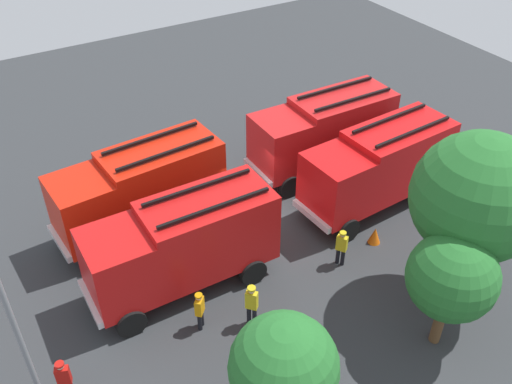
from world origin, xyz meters
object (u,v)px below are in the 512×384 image
Objects in this scene: fire_truck_0 at (324,130)px; lamppost at (17,332)px; fire_truck_1 at (140,188)px; tree_0 at (477,198)px; fire_truck_3 at (183,242)px; tree_1 at (452,277)px; traffic_cone_0 at (375,235)px; tree_2 at (284,367)px; firefighter_1 at (64,379)px; fire_truck_2 at (379,165)px; firefighter_2 at (200,309)px; firefighter_0 at (252,303)px; firefighter_3 at (341,246)px.

lamppost reaches higher than fire_truck_0.
tree_0 is (-8.35, 9.63, 2.51)m from fire_truck_1.
tree_0 is at bearing 127.04° from fire_truck_1.
fire_truck_3 is 1.58× the size of tree_1.
traffic_cone_0 is (-7.89, 5.84, -1.78)m from fire_truck_1.
fire_truck_0 and fire_truck_3 have the same top height.
tree_2 is (8.46, 1.36, -1.50)m from tree_0.
firefighter_1 is 12.51m from tree_1.
lamppost is at bearing 46.01° from fire_truck_1.
fire_truck_3 is at bearing -2.06° from fire_truck_2.
lamppost is at bearing 52.90° from firefighter_2.
firefighter_2 is (9.65, 6.02, -1.24)m from fire_truck_0.
fire_truck_0 is 6.12m from traffic_cone_0.
tree_2 is 9.92m from traffic_cone_0.
firefighter_2 is (0.46, 2.17, -1.24)m from fire_truck_3.
tree_0 reaches higher than tree_2.
firefighter_2 is 2.21× the size of traffic_cone_0.
fire_truck_2 is 7.82m from tree_1.
fire_truck_1 is at bearing -130.10° from lamppost.
tree_0 reaches higher than fire_truck_2.
fire_truck_2 is at bearing -122.90° from firefighter_2.
fire_truck_2 is at bearing 154.51° from fire_truck_1.
fire_truck_1 and fire_truck_3 have the same top height.
fire_truck_1 and fire_truck_2 have the same top height.
traffic_cone_0 is (1.38, 5.69, -1.78)m from fire_truck_0.
tree_2 is at bearing 32.75° from traffic_cone_0.
tree_2 reaches higher than traffic_cone_0.
lamppost reaches higher than fire_truck_2.
tree_1 is 5.90m from traffic_cone_0.
fire_truck_1 is 4.01× the size of firefighter_0.
tree_0 is at bearing 146.10° from fire_truck_3.
fire_truck_0 is 3.65m from fire_truck_2.
fire_truck_0 is at bearing -105.25° from tree_1.
tree_0 is 8.70m from tree_2.
fire_truck_0 is 11.14m from tree_1.
fire_truck_0 is 0.99× the size of fire_truck_2.
firefighter_1 is 0.24× the size of lamppost.
fire_truck_0 is 6.99m from firefighter_3.
fire_truck_3 is 4.16× the size of firefighter_1.
tree_1 reaches higher than fire_truck_3.
firefighter_1 is at bearing 24.61° from fire_truck_0.
traffic_cone_0 is (-7.81, 1.85, -1.78)m from fire_truck_3.
traffic_cone_0 is 0.10× the size of lamppost.
firefighter_3 is at bearing 7.98° from traffic_cone_0.
tree_1 reaches higher than fire_truck_0.
traffic_cone_0 is at bearing -107.02° from tree_1.
fire_truck_2 is 4.45× the size of firefighter_2.
firefighter_2 is at bearing 82.59° from fire_truck_1.
firefighter_3 is at bearing 60.93° from fire_truck_0.
firefighter_1 is at bearing -45.27° from firefighter_0.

